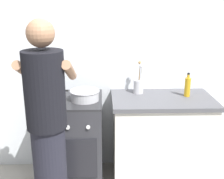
# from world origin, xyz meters

# --- Properties ---
(back_wall) EXTENTS (3.20, 0.10, 2.50)m
(back_wall) POSITION_xyz_m (0.20, 0.50, 1.25)
(back_wall) COLOR silver
(back_wall) RESTS_ON ground
(countertop) EXTENTS (1.00, 0.60, 0.90)m
(countertop) POSITION_xyz_m (0.55, 0.15, 0.45)
(countertop) COLOR silver
(countertop) RESTS_ON ground
(stove_range) EXTENTS (0.60, 0.62, 0.90)m
(stove_range) POSITION_xyz_m (-0.35, 0.15, 0.45)
(stove_range) COLOR #2D2D33
(stove_range) RESTS_ON ground
(pot) EXTENTS (0.25, 0.18, 0.10)m
(pot) POSITION_xyz_m (-0.49, 0.12, 0.95)
(pot) COLOR #38383D
(pot) RESTS_ON stove_range
(mixing_bowl) EXTENTS (0.28, 0.28, 0.10)m
(mixing_bowl) POSITION_xyz_m (-0.21, 0.11, 0.95)
(mixing_bowl) COLOR #B7B7BC
(mixing_bowl) RESTS_ON stove_range
(utensil_crock) EXTENTS (0.10, 0.10, 0.33)m
(utensil_crock) POSITION_xyz_m (0.33, 0.31, 0.99)
(utensil_crock) COLOR silver
(utensil_crock) RESTS_ON countertop
(oil_bottle) EXTENTS (0.06, 0.06, 0.24)m
(oil_bottle) POSITION_xyz_m (0.80, 0.19, 1.00)
(oil_bottle) COLOR gold
(oil_bottle) RESTS_ON countertop
(person) EXTENTS (0.41, 0.50, 1.70)m
(person) POSITION_xyz_m (-0.46, -0.49, 0.86)
(person) COLOR black
(person) RESTS_ON ground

